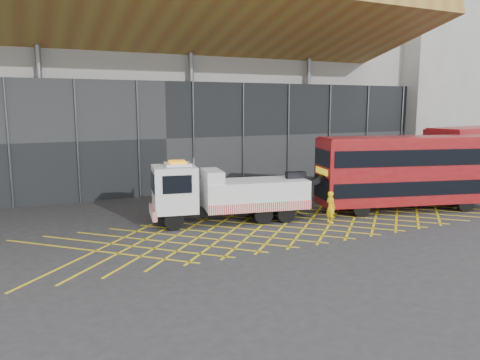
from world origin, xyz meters
TOP-DOWN VIEW (x-y plane):
  - ground_plane at (0.00, 0.00)m, footprint 120.00×120.00m
  - road_markings at (5.60, 0.00)m, footprint 27.96×7.16m
  - construction_building at (1.92, 18.40)m, footprint 55.00×23.97m
  - east_building at (32.00, 16.00)m, footprint 15.00×12.00m
  - recovery_truck at (2.45, 2.21)m, footprint 10.11×3.98m
  - bus_towed at (13.61, 0.07)m, footprint 11.28×5.32m
  - worker at (7.55, -0.42)m, footprint 0.47×0.67m

SIDE VIEW (x-z plane):
  - ground_plane at x=0.00m, z-range 0.00..0.00m
  - road_markings at x=5.60m, z-range 0.00..0.01m
  - worker at x=7.55m, z-range 0.00..1.74m
  - recovery_truck at x=2.45m, z-range -0.13..3.38m
  - bus_towed at x=13.61m, z-range 0.25..4.73m
  - construction_building at x=1.92m, z-range -0.02..17.98m
  - east_building at x=32.00m, z-range 0.00..20.00m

